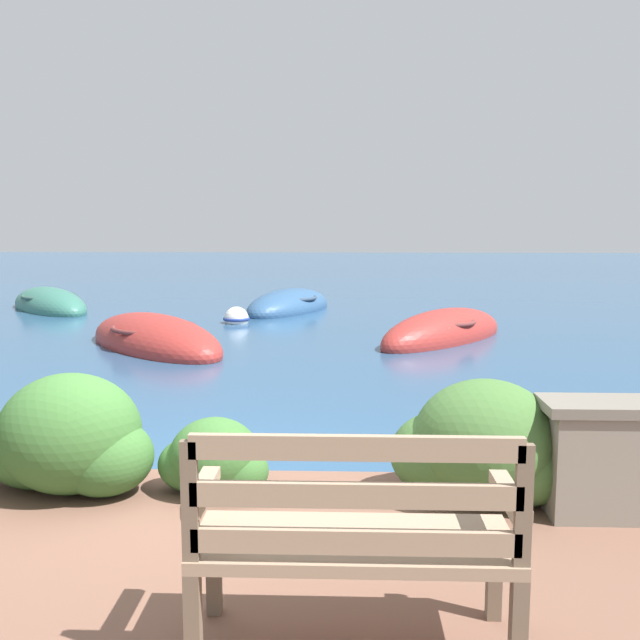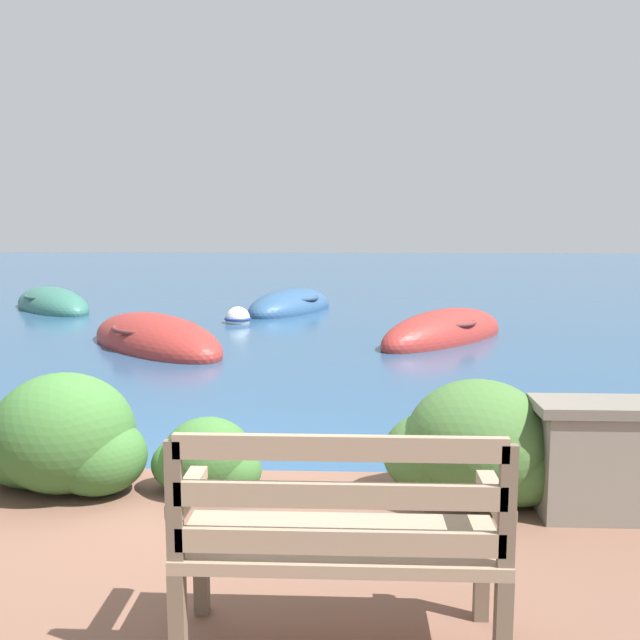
{
  "view_description": "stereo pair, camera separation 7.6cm",
  "coord_description": "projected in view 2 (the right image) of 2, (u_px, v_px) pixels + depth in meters",
  "views": [
    {
      "loc": [
        1.15,
        -4.63,
        1.89
      ],
      "look_at": [
        0.8,
        5.39,
        0.51
      ],
      "focal_mm": 40.0,
      "sensor_mm": 36.0,
      "label": 1
    },
    {
      "loc": [
        1.23,
        -4.63,
        1.89
      ],
      "look_at": [
        0.8,
        5.39,
        0.51
      ],
      "focal_mm": 40.0,
      "sensor_mm": 36.0,
      "label": 2
    }
  ],
  "objects": [
    {
      "name": "hedge_clump_centre",
      "position": [
        62.0,
        440.0,
        4.44
      ],
      "size": [
        1.1,
        0.79,
        0.75
      ],
      "color": "#38662D",
      "rests_on": "patio_terrace"
    },
    {
      "name": "hedge_clump_far_right",
      "position": [
        475.0,
        448.0,
        4.28
      ],
      "size": [
        1.09,
        0.79,
        0.74
      ],
      "color": "#426B33",
      "rests_on": "patio_terrace"
    },
    {
      "name": "rowboat_nearest",
      "position": [
        155.0,
        342.0,
        10.84
      ],
      "size": [
        3.18,
        3.35,
        0.89
      ],
      "rotation": [
        0.0,
        0.0,
        2.3
      ],
      "color": "#9E2D28",
      "rests_on": "ground_plane"
    },
    {
      "name": "hedge_clump_right",
      "position": [
        207.0,
        460.0,
        4.41
      ],
      "size": [
        0.7,
        0.51,
        0.48
      ],
      "color": "#38662D",
      "rests_on": "patio_terrace"
    },
    {
      "name": "rowboat_far",
      "position": [
        52.0,
        306.0,
        15.49
      ],
      "size": [
        2.91,
        3.09,
        0.86
      ],
      "rotation": [
        0.0,
        0.0,
        5.43
      ],
      "color": "#336B5B",
      "rests_on": "ground_plane"
    },
    {
      "name": "rowboat_outer",
      "position": [
        291.0,
        308.0,
        15.27
      ],
      "size": [
        2.26,
        3.17,
        0.83
      ],
      "rotation": [
        0.0,
        0.0,
        1.16
      ],
      "color": "#2D517A",
      "rests_on": "ground_plane"
    },
    {
      "name": "mooring_buoy",
      "position": [
        238.0,
        319.0,
        13.43
      ],
      "size": [
        0.51,
        0.51,
        0.46
      ],
      "color": "white",
      "rests_on": "ground_plane"
    },
    {
      "name": "ground_plane",
      "position": [
        171.0,
        500.0,
        4.89
      ],
      "size": [
        80.0,
        80.0,
        0.0
      ],
      "color": "navy"
    },
    {
      "name": "park_bench",
      "position": [
        340.0,
        535.0,
        2.73
      ],
      "size": [
        1.26,
        0.48,
        0.93
      ],
      "rotation": [
        0.0,
        0.0,
        -0.07
      ],
      "color": "brown",
      "rests_on": "patio_terrace"
    },
    {
      "name": "hedge_clump_extra",
      "position": [
        606.0,
        457.0,
        4.36
      ],
      "size": [
        0.84,
        0.6,
        0.57
      ],
      "color": "#2D5628",
      "rests_on": "patio_terrace"
    },
    {
      "name": "rowboat_mid",
      "position": [
        444.0,
        336.0,
        11.48
      ],
      "size": [
        2.78,
        3.12,
        0.88
      ],
      "rotation": [
        0.0,
        0.0,
        4.04
      ],
      "color": "#9E2D28",
      "rests_on": "ground_plane"
    }
  ]
}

